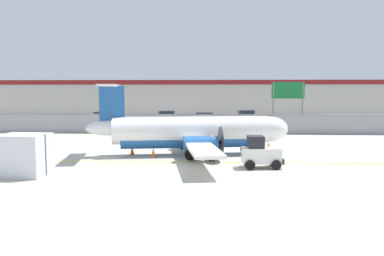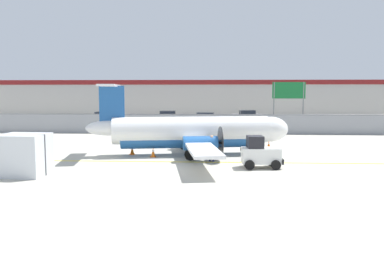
% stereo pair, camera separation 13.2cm
% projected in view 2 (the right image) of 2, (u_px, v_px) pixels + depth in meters
% --- Properties ---
extents(ground_plane, '(140.00, 140.00, 0.01)m').
position_uv_depth(ground_plane, '(199.00, 162.00, 23.65)').
color(ground_plane, '#B7B2A3').
extents(perimeter_fence, '(98.00, 0.10, 2.10)m').
position_uv_depth(perimeter_fence, '(204.00, 123.00, 39.45)').
color(perimeter_fence, gray).
rests_on(perimeter_fence, ground).
extents(parking_lot_strip, '(98.00, 17.00, 0.12)m').
position_uv_depth(parking_lot_strip, '(206.00, 124.00, 50.98)').
color(parking_lot_strip, '#38383A').
rests_on(parking_lot_strip, ground).
extents(background_building, '(91.00, 8.10, 6.50)m').
position_uv_depth(background_building, '(207.00, 98.00, 69.05)').
color(background_building, beige).
rests_on(background_building, ground).
extents(commuter_airplane, '(14.32, 16.05, 4.92)m').
position_uv_depth(commuter_airplane, '(195.00, 132.00, 26.34)').
color(commuter_airplane, white).
rests_on(commuter_airplane, ground).
extents(baggage_tug, '(2.39, 1.50, 1.88)m').
position_uv_depth(baggage_tug, '(260.00, 153.00, 21.81)').
color(baggage_tug, silver).
rests_on(baggage_tug, ground).
extents(ground_crew_worker, '(0.55, 0.37, 1.70)m').
position_uv_depth(ground_crew_worker, '(212.00, 147.00, 23.77)').
color(ground_crew_worker, '#191E4C').
rests_on(ground_crew_worker, ground).
extents(cargo_container, '(2.51, 2.13, 2.20)m').
position_uv_depth(cargo_container, '(24.00, 155.00, 19.87)').
color(cargo_container, silver).
rests_on(cargo_container, ground).
extents(traffic_cone_near_left, '(0.36, 0.36, 0.64)m').
position_uv_depth(traffic_cone_near_left, '(138.00, 144.00, 29.43)').
color(traffic_cone_near_left, orange).
rests_on(traffic_cone_near_left, ground).
extents(traffic_cone_near_right, '(0.36, 0.36, 0.64)m').
position_uv_depth(traffic_cone_near_right, '(132.00, 150.00, 26.48)').
color(traffic_cone_near_right, orange).
rests_on(traffic_cone_near_right, ground).
extents(traffic_cone_far_left, '(0.36, 0.36, 0.64)m').
position_uv_depth(traffic_cone_far_left, '(153.00, 152.00, 25.47)').
color(traffic_cone_far_left, orange).
rests_on(traffic_cone_far_left, ground).
extents(traffic_cone_far_right, '(0.36, 0.36, 0.64)m').
position_uv_depth(traffic_cone_far_right, '(269.00, 145.00, 29.11)').
color(traffic_cone_far_right, orange).
rests_on(traffic_cone_far_right, ground).
extents(parked_car_0, '(4.26, 2.12, 1.58)m').
position_uv_depth(parked_car_0, '(103.00, 118.00, 51.40)').
color(parked_car_0, navy).
rests_on(parked_car_0, parking_lot_strip).
extents(parked_car_1, '(4.27, 2.15, 1.58)m').
position_uv_depth(parked_car_1, '(167.00, 116.00, 54.01)').
color(parked_car_1, red).
rests_on(parked_car_1, parking_lot_strip).
extents(parked_car_2, '(4.32, 2.26, 1.58)m').
position_uv_depth(parked_car_2, '(205.00, 118.00, 49.90)').
color(parked_car_2, silver).
rests_on(parked_car_2, parking_lot_strip).
extents(parked_car_3, '(4.38, 2.40, 1.58)m').
position_uv_depth(parked_car_3, '(246.00, 116.00, 55.80)').
color(parked_car_3, gray).
rests_on(parked_car_3, parking_lot_strip).
extents(parked_car_4, '(4.34, 2.30, 1.58)m').
position_uv_depth(parked_car_4, '(321.00, 121.00, 44.84)').
color(parked_car_4, slate).
rests_on(parked_car_4, parking_lot_strip).
extents(highway_sign, '(3.60, 0.14, 5.50)m').
position_uv_depth(highway_sign, '(289.00, 95.00, 41.05)').
color(highway_sign, slate).
rests_on(highway_sign, ground).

